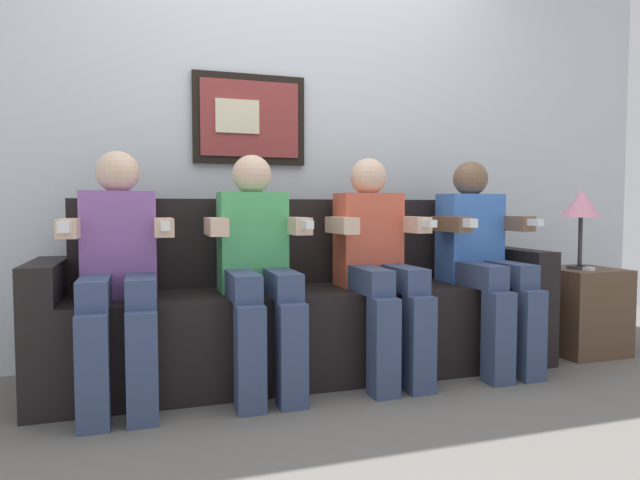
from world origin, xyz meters
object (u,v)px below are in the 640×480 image
Objects in this scene: person_leftmost at (118,265)px; table_lamp at (581,207)px; person_rightmost at (482,254)px; side_table_right at (581,310)px; spare_remote_on_table at (584,268)px; couch at (309,313)px; person_left_center at (257,261)px; person_right_center at (377,258)px.

person_leftmost is 2.41× the size of table_lamp.
table_lamp is (0.69, 0.04, 0.25)m from person_rightmost.
spare_remote_on_table is at bearing -128.45° from side_table_right.
couch is at bearing 169.52° from person_rightmost.
person_rightmost is (1.83, 0.00, 0.00)m from person_leftmost.
person_left_center is (0.61, 0.00, -0.00)m from person_leftmost.
person_left_center is at bearing -151.01° from couch.
table_lamp reaches higher than spare_remote_on_table.
person_left_center reaches higher than table_lamp.
spare_remote_on_table is at bearing -109.01° from table_lamp.
side_table_right is 0.61m from table_lamp.
person_left_center is at bearing 0.04° from person_leftmost.
person_right_center is at bearing 179.64° from spare_remote_on_table.
person_left_center is at bearing -178.21° from side_table_right.
person_leftmost reaches higher than table_lamp.
person_leftmost is at bearing -179.96° from person_left_center.
person_leftmost and person_rightmost have the same top height.
couch is at bearing 175.58° from table_lamp.
person_leftmost is 1.22m from person_right_center.
spare_remote_on_table is (-0.02, -0.05, -0.35)m from table_lamp.
person_left_center is 1.00× the size of person_rightmost.
person_right_center is 1.00× the size of person_rightmost.
person_right_center is at bearing -177.39° from side_table_right.
spare_remote_on_table is (0.67, -0.01, -0.10)m from person_rightmost.
person_left_center reaches higher than couch.
couch is 1.70m from table_lamp.
person_leftmost is (-0.92, -0.17, 0.29)m from couch.
side_table_right is (1.95, 0.06, -0.36)m from person_left_center.
person_right_center is 2.22× the size of side_table_right.
person_leftmost is at bearing -178.62° from side_table_right.
person_rightmost is (0.92, -0.17, 0.29)m from couch.
person_right_center reaches higher than spare_remote_on_table.
person_leftmost reaches higher than side_table_right.
table_lamp is (1.91, 0.04, 0.25)m from person_left_center.
person_right_center is 1.29m from spare_remote_on_table.
person_leftmost is 1.83m from person_rightmost.
table_lamp is at bearing -155.81° from side_table_right.
table_lamp is at bearing 1.33° from person_left_center.
person_left_center is 1.22m from person_rightmost.
person_left_center is 1.00× the size of person_right_center.
person_rightmost is at bearing -176.28° from table_lamp.
person_rightmost is (1.22, -0.00, 0.00)m from person_left_center.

